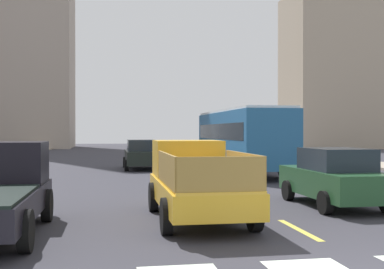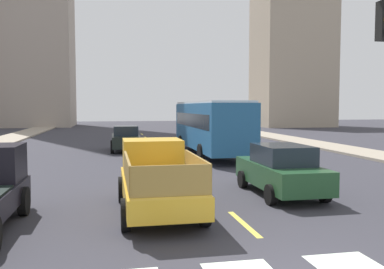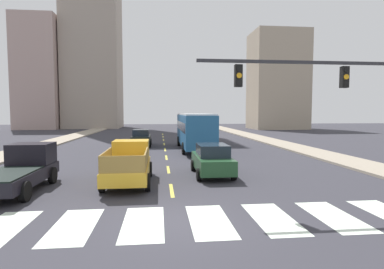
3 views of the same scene
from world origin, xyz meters
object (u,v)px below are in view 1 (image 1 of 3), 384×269
pickup_stakebed (195,181)px  sedan_mid (141,154)px  sedan_far (334,177)px  city_bus (241,136)px

pickup_stakebed → sedan_mid: (-0.33, 16.15, -0.08)m
sedan_far → city_bus: bearing=89.8°
sedan_mid → sedan_far: bearing=-72.4°
sedan_far → sedan_mid: bearing=108.8°
sedan_mid → sedan_far: 15.75m
city_bus → sedan_mid: (-5.04, 3.48, -1.09)m
city_bus → sedan_mid: size_ratio=2.45×
city_bus → sedan_mid: city_bus is taller
city_bus → sedan_mid: bearing=146.3°
pickup_stakebed → city_bus: size_ratio=0.48×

